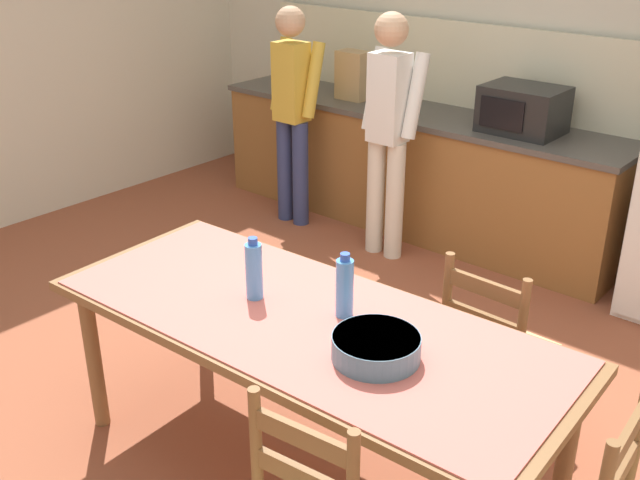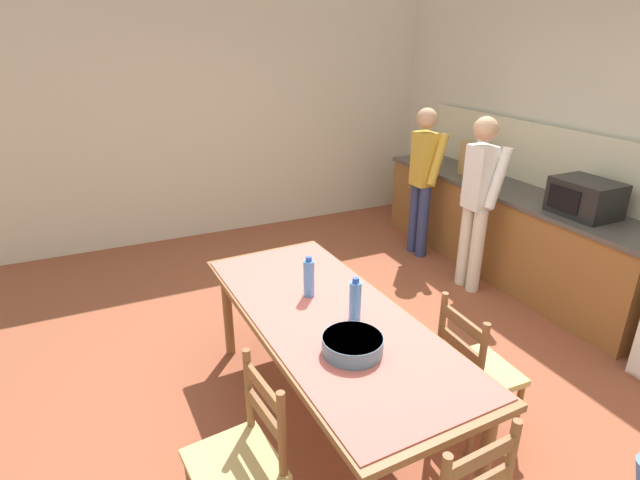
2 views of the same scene
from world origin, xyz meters
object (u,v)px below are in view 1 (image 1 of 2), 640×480
at_px(bottle_off_centre, 345,287).
at_px(person_at_sink, 292,106).
at_px(paper_bag, 353,75).
at_px(person_at_counter, 389,125).
at_px(serving_bowl, 376,346).
at_px(microwave, 523,109).
at_px(chair_side_far_right, 493,350).
at_px(bottle_near_centre, 254,270).
at_px(dining_table, 306,334).

distance_m(bottle_off_centre, person_at_sink, 2.82).
height_order(paper_bag, person_at_counter, person_at_counter).
bearing_deg(serving_bowl, paper_bag, 129.68).
bearing_deg(microwave, chair_side_far_right, -65.16).
xyz_separation_m(microwave, bottle_near_centre, (0.11, -2.56, -0.14)).
xyz_separation_m(bottle_off_centre, serving_bowl, (0.28, -0.16, -0.07)).
relative_size(chair_side_far_right, person_at_sink, 0.57).
bearing_deg(paper_bag, bottle_near_centre, -59.56).
distance_m(microwave, chair_side_far_right, 2.07).
bearing_deg(dining_table, serving_bowl, -7.40).
bearing_deg(bottle_off_centre, chair_side_far_right, 61.42).
relative_size(microwave, serving_bowl, 1.56).
relative_size(microwave, dining_table, 0.23).
xyz_separation_m(microwave, person_at_counter, (-0.69, -0.52, -0.12)).
height_order(serving_bowl, person_at_counter, person_at_counter).
bearing_deg(person_at_sink, person_at_counter, -91.29).
xyz_separation_m(bottle_off_centre, person_at_counter, (-1.17, 1.92, 0.03)).
distance_m(dining_table, person_at_sink, 2.83).
bearing_deg(microwave, dining_table, -81.47).
xyz_separation_m(dining_table, serving_bowl, (0.38, -0.05, 0.13)).
relative_size(serving_bowl, person_at_counter, 0.19).
bearing_deg(person_at_sink, serving_bowl, -132.09).
distance_m(chair_side_far_right, person_at_counter, 2.04).
bearing_deg(bottle_near_centre, person_at_counter, 111.37).
height_order(dining_table, bottle_off_centre, bottle_off_centre).
relative_size(microwave, bottle_near_centre, 1.85).
height_order(bottle_off_centre, person_at_sink, person_at_sink).
height_order(paper_bag, chair_side_far_right, paper_bag).
relative_size(bottle_off_centre, serving_bowl, 0.84).
xyz_separation_m(paper_bag, bottle_near_centre, (1.50, -2.55, -0.17)).
bearing_deg(person_at_sink, chair_side_far_right, -118.47).
height_order(microwave, bottle_near_centre, microwave).
bearing_deg(person_at_sink, microwave, -72.29).
distance_m(bottle_near_centre, person_at_counter, 2.19).
relative_size(bottle_near_centre, bottle_off_centre, 1.00).
bearing_deg(person_at_counter, serving_bowl, -145.15).
bearing_deg(dining_table, paper_bag, 124.85).
relative_size(bottle_off_centre, person_at_counter, 0.16).
xyz_separation_m(chair_side_far_right, person_at_counter, (-1.52, 1.28, 0.48)).
bearing_deg(bottle_off_centre, dining_table, -131.99).
xyz_separation_m(paper_bag, serving_bowl, (2.15, -2.59, -0.25)).
xyz_separation_m(microwave, paper_bag, (-1.39, -0.01, 0.03)).
bearing_deg(bottle_off_centre, paper_bag, 127.65).
xyz_separation_m(serving_bowl, person_at_counter, (-1.45, 2.08, 0.10)).
distance_m(microwave, bottle_off_centre, 2.49).
distance_m(microwave, serving_bowl, 2.72).
bearing_deg(dining_table, person_at_sink, 133.49).
bearing_deg(chair_side_far_right, dining_table, 60.77).
distance_m(serving_bowl, chair_side_far_right, 0.89).
relative_size(paper_bag, serving_bowl, 1.12).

